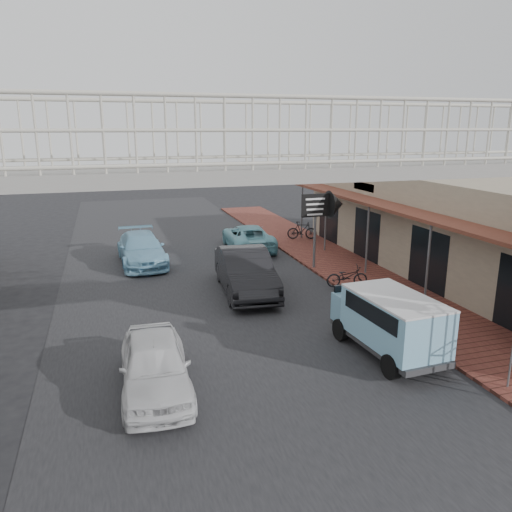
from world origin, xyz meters
TOP-DOWN VIEW (x-y plane):
  - ground at (0.00, 0.00)m, footprint 120.00×120.00m
  - road_strip at (0.00, 0.00)m, footprint 10.00×60.00m
  - sidewalk at (6.50, 3.00)m, footprint 3.00×40.00m
  - shophouse_row at (10.97, 4.00)m, footprint 7.20×18.00m
  - footbridge at (0.00, -4.00)m, footprint 16.40×2.40m
  - white_hatchback at (-2.30, -1.91)m, footprint 1.70×3.89m
  - dark_sedan at (1.59, 4.28)m, footprint 2.11×4.97m
  - angkot_curb at (3.53, 10.69)m, footprint 2.31×4.53m
  - angkot_far at (-1.73, 9.44)m, footprint 2.06×4.70m
  - angkot_van at (3.80, -1.79)m, footprint 1.79×3.56m
  - motorcycle_near at (5.30, 3.52)m, footprint 1.62×0.81m
  - motorcycle_far at (6.78, 11.64)m, footprint 1.62×0.87m
  - arrow_sign at (6.00, 6.34)m, footprint 1.87×1.17m

SIDE VIEW (x-z plane):
  - ground at x=0.00m, z-range 0.00..0.00m
  - road_strip at x=0.00m, z-range 0.00..0.01m
  - sidewalk at x=6.50m, z-range 0.00..0.10m
  - motorcycle_near at x=5.30m, z-range 0.10..0.91m
  - motorcycle_far at x=6.78m, z-range 0.10..1.04m
  - angkot_curb at x=3.53m, z-range 0.00..1.23m
  - white_hatchback at x=-2.30m, z-range 0.00..1.30m
  - angkot_far at x=-1.73m, z-range 0.00..1.34m
  - dark_sedan at x=1.59m, z-range 0.00..1.59m
  - angkot_van at x=3.80m, z-range 0.23..1.93m
  - shophouse_row at x=10.97m, z-range 0.01..4.01m
  - arrow_sign at x=6.00m, z-range 1.10..4.34m
  - footbridge at x=0.00m, z-range 0.01..6.35m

